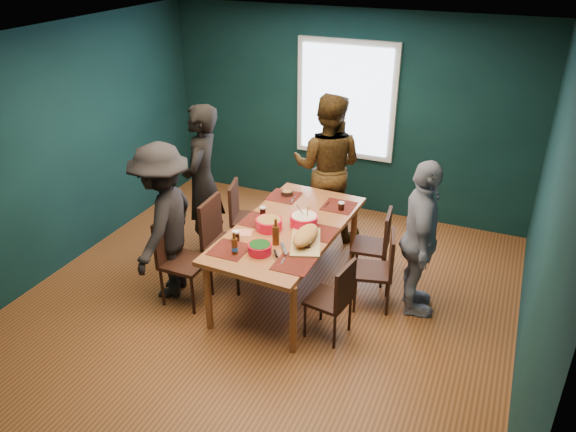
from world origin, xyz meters
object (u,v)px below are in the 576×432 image
(chair_right_near, at_px, (336,295))
(cutting_board, at_px, (306,237))
(person_far_left, at_px, (202,183))
(person_right, at_px, (420,240))
(dining_table, at_px, (288,233))
(bowl_salad, at_px, (269,224))
(chair_left_mid, at_px, (220,236))
(chair_right_far, at_px, (378,241))
(person_back, at_px, (327,167))
(chair_right_mid, at_px, (381,265))
(chair_left_near, at_px, (177,253))
(bowl_dumpling, at_px, (304,220))
(chair_left_far, at_px, (242,213))
(bowl_herbs, at_px, (260,248))
(person_near_left, at_px, (164,222))

(chair_right_near, distance_m, cutting_board, 0.66)
(person_far_left, relative_size, person_right, 1.12)
(dining_table, height_order, chair_right_near, chair_right_near)
(person_far_left, xyz_separation_m, bowl_salad, (1.06, -0.46, -0.09))
(chair_left_mid, distance_m, person_far_left, 0.77)
(dining_table, bearing_deg, chair_right_near, -35.54)
(chair_right_far, bearing_deg, bowl_salad, -152.51)
(person_back, bearing_deg, chair_right_near, 105.71)
(chair_left_mid, xyz_separation_m, chair_right_mid, (1.74, 0.24, -0.08))
(dining_table, height_order, chair_right_far, chair_right_far)
(chair_left_near, bearing_deg, cutting_board, 16.37)
(chair_left_mid, height_order, cutting_board, chair_left_mid)
(bowl_salad, height_order, cutting_board, cutting_board)
(bowl_dumpling, bearing_deg, chair_left_far, 154.82)
(person_back, bearing_deg, person_far_left, 34.98)
(chair_left_far, xyz_separation_m, chair_left_mid, (0.09, -0.69, 0.06))
(person_far_left, bearing_deg, chair_right_far, 82.74)
(bowl_herbs, bearing_deg, person_right, 29.17)
(chair_left_near, bearing_deg, chair_right_near, 1.79)
(dining_table, xyz_separation_m, chair_right_mid, (1.00, 0.09, -0.20))
(chair_left_mid, height_order, person_back, person_back)
(bowl_salad, bearing_deg, chair_left_far, 135.06)
(person_far_left, xyz_separation_m, person_right, (2.57, -0.16, -0.10))
(cutting_board, bearing_deg, chair_left_mid, 154.68)
(chair_right_near, bearing_deg, chair_right_far, 94.08)
(person_far_left, bearing_deg, chair_left_mid, 31.34)
(chair_left_near, height_order, bowl_dumpling, bowl_dumpling)
(chair_left_mid, bearing_deg, person_back, 63.44)
(person_back, xyz_separation_m, person_near_left, (-1.12, -1.90, -0.08))
(chair_right_mid, bearing_deg, bowl_herbs, -160.65)
(bowl_herbs, bearing_deg, chair_left_near, -179.04)
(person_right, bearing_deg, cutting_board, 96.90)
(person_right, relative_size, bowl_herbs, 7.14)
(person_back, xyz_separation_m, bowl_herbs, (0.01, -1.96, -0.10))
(dining_table, relative_size, bowl_salad, 7.52)
(bowl_salad, distance_m, bowl_herbs, 0.49)
(person_near_left, bearing_deg, bowl_salad, 101.49)
(chair_left_mid, xyz_separation_m, chair_left_near, (-0.25, -0.47, -0.02))
(chair_left_mid, xyz_separation_m, bowl_salad, (0.58, 0.03, 0.26))
(chair_right_far, xyz_separation_m, chair_right_mid, (0.16, -0.48, 0.01))
(person_back, relative_size, bowl_herbs, 8.01)
(chair_left_far, xyz_separation_m, chair_right_near, (1.57, -1.12, -0.04))
(person_right, height_order, person_near_left, person_near_left)
(person_far_left, height_order, person_back, person_far_left)
(chair_left_far, height_order, chair_right_far, chair_left_far)
(dining_table, height_order, person_right, person_right)
(chair_left_near, bearing_deg, chair_left_far, 82.68)
(dining_table, xyz_separation_m, bowl_dumpling, (0.14, 0.08, 0.14))
(chair_right_mid, bearing_deg, person_back, 115.23)
(dining_table, bearing_deg, chair_right_mid, 7.66)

